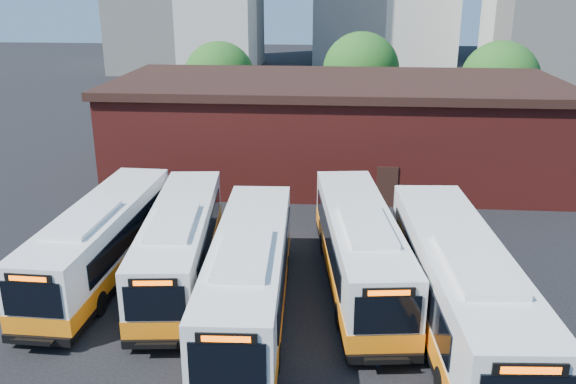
# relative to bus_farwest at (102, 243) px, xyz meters

# --- Properties ---
(ground) EXTENTS (220.00, 220.00, 0.00)m
(ground) POSITION_rel_bus_farwest_xyz_m (10.01, -4.21, -1.52)
(ground) COLOR black
(bus_farwest) EXTENTS (2.91, 12.38, 3.35)m
(bus_farwest) POSITION_rel_bus_farwest_xyz_m (0.00, 0.00, 0.00)
(bus_farwest) COLOR white
(bus_farwest) RESTS_ON ground
(bus_west) EXTENTS (3.68, 12.25, 3.29)m
(bus_west) POSITION_rel_bus_farwest_xyz_m (3.49, 0.00, -0.03)
(bus_west) COLOR white
(bus_west) RESTS_ON ground
(bus_midwest) EXTENTS (3.17, 12.91, 3.49)m
(bus_midwest) POSITION_rel_bus_farwest_xyz_m (6.91, -3.01, 0.06)
(bus_midwest) COLOR white
(bus_midwest) RESTS_ON ground
(bus_mideast) EXTENTS (4.04, 12.80, 3.44)m
(bus_mideast) POSITION_rel_bus_farwest_xyz_m (11.15, -0.02, 0.04)
(bus_mideast) COLOR white
(bus_mideast) RESTS_ON ground
(bus_east) EXTENTS (3.71, 14.05, 3.79)m
(bus_east) POSITION_rel_bus_farwest_xyz_m (14.59, -3.64, 0.20)
(bus_east) COLOR white
(bus_east) RESTS_ON ground
(transit_worker) EXTENTS (0.64, 0.76, 1.76)m
(transit_worker) POSITION_rel_bus_farwest_xyz_m (11.58, -5.70, -0.64)
(transit_worker) COLOR black
(transit_worker) RESTS_ON ground
(depot_building) EXTENTS (28.60, 12.60, 6.40)m
(depot_building) POSITION_rel_bus_farwest_xyz_m (10.01, 15.79, 1.74)
(depot_building) COLOR maroon
(depot_building) RESTS_ON ground
(tree_west) EXTENTS (6.00, 6.00, 7.65)m
(tree_west) POSITION_rel_bus_farwest_xyz_m (0.01, 27.79, 3.12)
(tree_west) COLOR #382314
(tree_west) RESTS_ON ground
(tree_mid) EXTENTS (6.56, 6.56, 8.36)m
(tree_mid) POSITION_rel_bus_farwest_xyz_m (12.01, 29.79, 3.56)
(tree_mid) COLOR #382314
(tree_mid) RESTS_ON ground
(tree_east) EXTENTS (6.24, 6.24, 7.96)m
(tree_east) POSITION_rel_bus_farwest_xyz_m (23.01, 26.79, 3.31)
(tree_east) COLOR #382314
(tree_east) RESTS_ON ground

